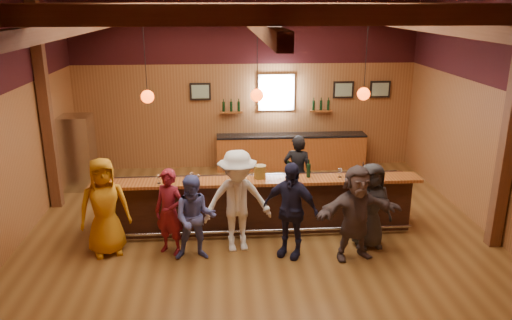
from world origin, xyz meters
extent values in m
plane|color=brown|center=(0.00, 0.00, 0.00)|extent=(9.00, 9.00, 0.00)
cube|color=brown|center=(0.00, 4.00, 2.25)|extent=(9.00, 0.04, 4.50)
cube|color=brown|center=(0.00, -4.00, 2.25)|extent=(9.00, 0.04, 4.50)
cube|color=brown|center=(-4.50, 0.00, 2.25)|extent=(0.04, 8.00, 4.50)
cube|color=brown|center=(4.50, 0.00, 2.25)|extent=(0.04, 8.00, 4.50)
cube|color=#330E10|center=(0.00, 3.98, 3.65)|extent=(9.00, 0.01, 1.70)
cube|color=#330E10|center=(4.48, 0.00, 3.65)|extent=(0.01, 8.00, 1.70)
cube|color=#542D18|center=(-4.35, 1.50, 2.25)|extent=(0.22, 0.22, 4.50)
cube|color=#542D18|center=(4.35, -1.00, 2.25)|extent=(0.22, 0.22, 4.50)
cube|color=#542D18|center=(0.00, -3.00, 4.20)|extent=(8.80, 0.20, 0.25)
cube|color=#542D18|center=(0.00, -1.00, 4.20)|extent=(8.80, 0.20, 0.25)
cube|color=#542D18|center=(0.00, 1.00, 4.20)|extent=(8.80, 0.20, 0.25)
cube|color=#542D18|center=(0.00, 3.00, 4.20)|extent=(8.80, 0.20, 0.25)
cube|color=#542D18|center=(-3.00, 0.00, 3.95)|extent=(0.18, 7.80, 0.22)
cube|color=#542D18|center=(0.00, 0.00, 3.95)|extent=(0.18, 7.80, 0.22)
cube|color=#542D18|center=(3.00, 0.00, 3.95)|extent=(0.18, 7.80, 0.22)
cube|color=black|center=(0.00, 0.00, 0.53)|extent=(6.00, 0.60, 1.05)
cube|color=brown|center=(0.00, -0.18, 1.08)|extent=(6.30, 0.50, 0.06)
cube|color=black|center=(0.00, 0.38, 0.93)|extent=(6.00, 0.48, 0.05)
cube|color=black|center=(0.00, 0.38, 0.45)|extent=(6.00, 0.48, 0.90)
cube|color=silver|center=(2.00, 0.38, 0.88)|extent=(0.45, 0.40, 0.14)
cube|color=silver|center=(2.50, 0.38, 0.88)|extent=(0.45, 0.40, 0.14)
cylinder|color=silver|center=(0.00, -0.42, 0.15)|extent=(6.00, 0.06, 0.06)
cube|color=brown|center=(1.20, 3.72, 0.45)|extent=(4.00, 0.50, 0.90)
cube|color=black|center=(1.20, 3.72, 0.93)|extent=(4.00, 0.52, 0.05)
cube|color=silver|center=(0.80, 3.95, 2.05)|extent=(0.95, 0.08, 0.95)
cube|color=white|center=(0.80, 3.90, 2.05)|extent=(0.78, 0.01, 0.78)
cube|color=black|center=(-1.20, 3.94, 2.10)|extent=(0.55, 0.04, 0.45)
cube|color=silver|center=(-1.20, 3.92, 2.10)|extent=(0.45, 0.01, 0.35)
cube|color=black|center=(2.60, 3.94, 2.10)|extent=(0.55, 0.04, 0.45)
cube|color=silver|center=(2.60, 3.92, 2.10)|extent=(0.45, 0.01, 0.35)
cube|color=black|center=(3.60, 3.94, 2.10)|extent=(0.55, 0.04, 0.45)
cube|color=silver|center=(3.60, 3.92, 2.10)|extent=(0.45, 0.01, 0.35)
cube|color=brown|center=(-0.40, 3.88, 1.55)|extent=(0.60, 0.18, 0.04)
cylinder|color=black|center=(-0.60, 3.88, 1.70)|extent=(0.07, 0.07, 0.26)
cylinder|color=black|center=(-0.40, 3.88, 1.70)|extent=(0.07, 0.07, 0.26)
cylinder|color=black|center=(-0.20, 3.88, 1.70)|extent=(0.07, 0.07, 0.26)
cube|color=brown|center=(2.00, 3.88, 1.55)|extent=(0.60, 0.18, 0.04)
cylinder|color=black|center=(1.80, 3.88, 1.70)|extent=(0.07, 0.07, 0.26)
cylinder|color=black|center=(2.00, 3.88, 1.70)|extent=(0.07, 0.07, 0.26)
cylinder|color=black|center=(2.20, 3.88, 1.70)|extent=(0.07, 0.07, 0.26)
cylinder|color=black|center=(-2.00, 0.00, 3.33)|extent=(0.01, 0.01, 1.25)
sphere|color=#FC420C|center=(-2.00, 0.00, 2.70)|extent=(0.24, 0.24, 0.24)
cylinder|color=black|center=(0.00, 0.00, 3.33)|extent=(0.01, 0.01, 1.25)
sphere|color=#FC420C|center=(0.00, 0.00, 2.70)|extent=(0.24, 0.24, 0.24)
cylinder|color=black|center=(2.00, 0.00, 3.33)|extent=(0.01, 0.01, 1.25)
sphere|color=#FC420C|center=(2.00, 0.00, 2.70)|extent=(0.24, 0.24, 0.24)
cube|color=silver|center=(-4.10, 2.60, 0.90)|extent=(0.70, 0.70, 1.80)
imported|color=#BF7612|center=(-2.76, -0.80, 0.90)|extent=(1.01, 0.82, 1.79)
imported|color=maroon|center=(-1.62, -0.86, 0.79)|extent=(0.69, 0.61, 1.58)
imported|color=#5058A0|center=(-1.16, -1.12, 0.77)|extent=(0.75, 0.59, 1.54)
imported|color=white|center=(-0.41, -0.83, 0.95)|extent=(1.31, 0.86, 1.89)
imported|color=#1C1C38|center=(0.50, -1.11, 0.87)|extent=(1.10, 0.88, 1.75)
imported|color=#504040|center=(1.62, -1.29, 0.86)|extent=(1.66, 0.81, 1.71)
imported|color=#2B2A2D|center=(2.01, -0.87, 0.80)|extent=(0.85, 0.62, 1.61)
imported|color=black|center=(0.93, 0.90, 0.84)|extent=(0.69, 0.55, 1.68)
cylinder|color=brown|center=(0.05, -0.09, 1.24)|extent=(0.23, 0.23, 0.25)
cylinder|color=black|center=(0.59, -0.11, 1.24)|extent=(0.08, 0.08, 0.26)
cylinder|color=black|center=(0.59, -0.11, 1.41)|extent=(0.03, 0.03, 0.09)
cylinder|color=black|center=(0.99, -0.11, 1.24)|extent=(0.08, 0.08, 0.26)
cylinder|color=black|center=(0.99, -0.11, 1.42)|extent=(0.03, 0.03, 0.09)
cylinder|color=silver|center=(-2.77, -0.21, 1.11)|extent=(0.07, 0.07, 0.01)
cylinder|color=silver|center=(-2.77, -0.21, 1.17)|extent=(0.01, 0.01, 0.10)
sphere|color=silver|center=(-2.77, -0.21, 1.25)|extent=(0.08, 0.08, 0.08)
cylinder|color=silver|center=(-1.86, -0.25, 1.11)|extent=(0.07, 0.07, 0.01)
cylinder|color=silver|center=(-1.86, -0.25, 1.17)|extent=(0.01, 0.01, 0.10)
sphere|color=silver|center=(-1.86, -0.25, 1.25)|extent=(0.08, 0.08, 0.08)
cylinder|color=silver|center=(-1.25, -0.15, 1.11)|extent=(0.07, 0.07, 0.01)
cylinder|color=silver|center=(-1.25, -0.15, 1.17)|extent=(0.01, 0.01, 0.10)
sphere|color=silver|center=(-1.25, -0.15, 1.25)|extent=(0.08, 0.08, 0.08)
cylinder|color=silver|center=(-1.12, -0.24, 1.11)|extent=(0.06, 0.06, 0.01)
cylinder|color=silver|center=(-1.12, -0.24, 1.16)|extent=(0.01, 0.01, 0.09)
sphere|color=silver|center=(-1.12, -0.24, 1.23)|extent=(0.07, 0.07, 0.07)
cylinder|color=silver|center=(-0.33, -0.19, 1.11)|extent=(0.07, 0.07, 0.01)
cylinder|color=silver|center=(-0.33, -0.19, 1.16)|extent=(0.01, 0.01, 0.09)
sphere|color=silver|center=(-0.33, -0.19, 1.24)|extent=(0.08, 0.08, 0.08)
cylinder|color=silver|center=(0.66, -0.19, 1.11)|extent=(0.07, 0.07, 0.01)
cylinder|color=silver|center=(0.66, -0.19, 1.17)|extent=(0.01, 0.01, 0.10)
sphere|color=silver|center=(0.66, -0.19, 1.25)|extent=(0.08, 0.08, 0.08)
cylinder|color=silver|center=(1.60, -0.15, 1.11)|extent=(0.07, 0.07, 0.01)
cylinder|color=silver|center=(1.60, -0.15, 1.17)|extent=(0.01, 0.01, 0.11)
sphere|color=silver|center=(1.60, -0.15, 1.26)|extent=(0.08, 0.08, 0.08)
cylinder|color=silver|center=(1.91, -0.23, 1.11)|extent=(0.07, 0.07, 0.01)
cylinder|color=silver|center=(1.91, -0.23, 1.17)|extent=(0.01, 0.01, 0.10)
sphere|color=silver|center=(1.91, -0.23, 1.25)|extent=(0.08, 0.08, 0.08)
camera|label=1|loc=(-0.68, -9.09, 4.36)|focal=35.00mm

